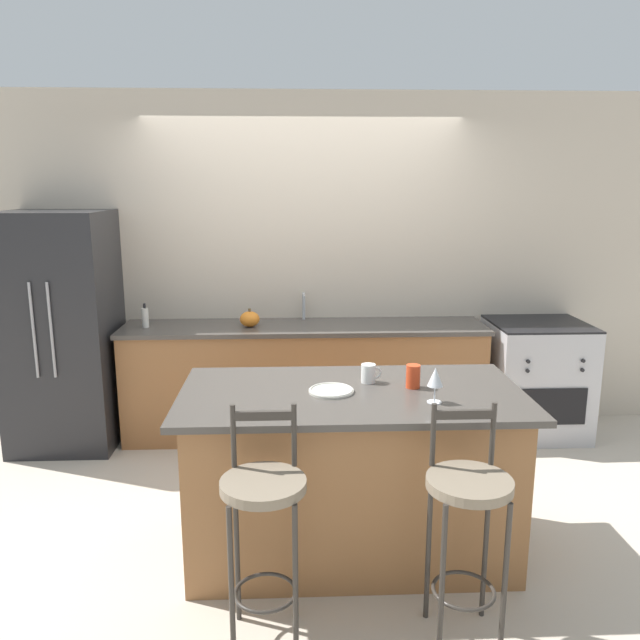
{
  "coord_description": "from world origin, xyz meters",
  "views": [
    {
      "loc": [
        -0.09,
        -4.44,
        1.99
      ],
      "look_at": [
        0.09,
        -0.49,
        1.12
      ],
      "focal_mm": 35.0,
      "sensor_mm": 36.0,
      "label": 1
    }
  ],
  "objects_px": {
    "coffee_mug": "(369,373)",
    "bar_stool_far": "(467,510)",
    "soap_bottle": "(145,317)",
    "refrigerator": "(63,330)",
    "tumbler_cup": "(413,376)",
    "pumpkin_decoration": "(250,319)",
    "dinner_plate": "(331,390)",
    "oven_range": "(535,378)",
    "wine_glass": "(435,378)",
    "bar_stool_near": "(264,512)"
  },
  "relations": [
    {
      "from": "coffee_mug",
      "to": "bar_stool_far",
      "type": "bearing_deg",
      "value": -68.48
    },
    {
      "from": "soap_bottle",
      "to": "coffee_mug",
      "type": "bearing_deg",
      "value": -43.94
    },
    {
      "from": "bar_stool_far",
      "to": "soap_bottle",
      "type": "xyz_separation_m",
      "value": [
        -1.88,
        2.34,
        0.37
      ]
    },
    {
      "from": "refrigerator",
      "to": "soap_bottle",
      "type": "xyz_separation_m",
      "value": [
        0.61,
        0.05,
        0.08
      ]
    },
    {
      "from": "tumbler_cup",
      "to": "pumpkin_decoration",
      "type": "xyz_separation_m",
      "value": [
        -0.97,
        1.58,
        -0.02
      ]
    },
    {
      "from": "dinner_plate",
      "to": "pumpkin_decoration",
      "type": "xyz_separation_m",
      "value": [
        -0.53,
        1.64,
        0.03
      ]
    },
    {
      "from": "bar_stool_far",
      "to": "dinner_plate",
      "type": "height_order",
      "value": "bar_stool_far"
    },
    {
      "from": "refrigerator",
      "to": "oven_range",
      "type": "height_order",
      "value": "refrigerator"
    },
    {
      "from": "dinner_plate",
      "to": "soap_bottle",
      "type": "bearing_deg",
      "value": 129.01
    },
    {
      "from": "oven_range",
      "to": "wine_glass",
      "type": "bearing_deg",
      "value": -124.65
    },
    {
      "from": "wine_glass",
      "to": "oven_range",
      "type": "bearing_deg",
      "value": 55.35
    },
    {
      "from": "wine_glass",
      "to": "pumpkin_decoration",
      "type": "relative_size",
      "value": 1.18
    },
    {
      "from": "coffee_mug",
      "to": "pumpkin_decoration",
      "type": "relative_size",
      "value": 0.74
    },
    {
      "from": "oven_range",
      "to": "dinner_plate",
      "type": "height_order",
      "value": "dinner_plate"
    },
    {
      "from": "refrigerator",
      "to": "dinner_plate",
      "type": "distance_m",
      "value": 2.52
    },
    {
      "from": "oven_range",
      "to": "wine_glass",
      "type": "height_order",
      "value": "wine_glass"
    },
    {
      "from": "bar_stool_near",
      "to": "wine_glass",
      "type": "bearing_deg",
      "value": 29.97
    },
    {
      "from": "bar_stool_far",
      "to": "oven_range",
      "type": "bearing_deg",
      "value": 62.47
    },
    {
      "from": "bar_stool_far",
      "to": "bar_stool_near",
      "type": "bearing_deg",
      "value": 178.41
    },
    {
      "from": "coffee_mug",
      "to": "pumpkin_decoration",
      "type": "distance_m",
      "value": 1.66
    },
    {
      "from": "refrigerator",
      "to": "oven_range",
      "type": "xyz_separation_m",
      "value": [
        3.7,
        0.03,
        -0.44
      ]
    },
    {
      "from": "oven_range",
      "to": "pumpkin_decoration",
      "type": "relative_size",
      "value": 5.99
    },
    {
      "from": "oven_range",
      "to": "bar_stool_near",
      "type": "distance_m",
      "value": 3.09
    },
    {
      "from": "bar_stool_near",
      "to": "wine_glass",
      "type": "height_order",
      "value": "wine_glass"
    },
    {
      "from": "bar_stool_near",
      "to": "bar_stool_far",
      "type": "height_order",
      "value": "same"
    },
    {
      "from": "bar_stool_near",
      "to": "soap_bottle",
      "type": "relative_size",
      "value": 5.65
    },
    {
      "from": "bar_stool_near",
      "to": "pumpkin_decoration",
      "type": "xyz_separation_m",
      "value": [
        -0.2,
        2.3,
        0.35
      ]
    },
    {
      "from": "soap_bottle",
      "to": "dinner_plate",
      "type": "bearing_deg",
      "value": -50.99
    },
    {
      "from": "dinner_plate",
      "to": "wine_glass",
      "type": "distance_m",
      "value": 0.55
    },
    {
      "from": "bar_stool_near",
      "to": "coffee_mug",
      "type": "relative_size",
      "value": 9.36
    },
    {
      "from": "oven_range",
      "to": "bar_stool_near",
      "type": "bearing_deg",
      "value": -132.32
    },
    {
      "from": "bar_stool_far",
      "to": "dinner_plate",
      "type": "xyz_separation_m",
      "value": [
        -0.55,
        0.68,
        0.32
      ]
    },
    {
      "from": "coffee_mug",
      "to": "tumbler_cup",
      "type": "distance_m",
      "value": 0.25
    },
    {
      "from": "dinner_plate",
      "to": "coffee_mug",
      "type": "xyz_separation_m",
      "value": [
        0.22,
        0.16,
        0.04
      ]
    },
    {
      "from": "bar_stool_near",
      "to": "bar_stool_far",
      "type": "xyz_separation_m",
      "value": [
        0.88,
        -0.02,
        0.0
      ]
    },
    {
      "from": "bar_stool_near",
      "to": "dinner_plate",
      "type": "bearing_deg",
      "value": 63.5
    },
    {
      "from": "refrigerator",
      "to": "soap_bottle",
      "type": "bearing_deg",
      "value": 5.15
    },
    {
      "from": "bar_stool_far",
      "to": "dinner_plate",
      "type": "relative_size",
      "value": 4.46
    },
    {
      "from": "soap_bottle",
      "to": "wine_glass",
      "type": "bearing_deg",
      "value": -44.85
    },
    {
      "from": "wine_glass",
      "to": "pumpkin_decoration",
      "type": "height_order",
      "value": "wine_glass"
    },
    {
      "from": "bar_stool_near",
      "to": "tumbler_cup",
      "type": "xyz_separation_m",
      "value": [
        0.77,
        0.71,
        0.37
      ]
    },
    {
      "from": "tumbler_cup",
      "to": "refrigerator",
      "type": "bearing_deg",
      "value": 147.13
    },
    {
      "from": "wine_glass",
      "to": "refrigerator",
      "type": "bearing_deg",
      "value": 144.07
    },
    {
      "from": "wine_glass",
      "to": "tumbler_cup",
      "type": "xyz_separation_m",
      "value": [
        -0.06,
        0.23,
        -0.07
      ]
    },
    {
      "from": "tumbler_cup",
      "to": "pumpkin_decoration",
      "type": "bearing_deg",
      "value": 121.55
    },
    {
      "from": "oven_range",
      "to": "coffee_mug",
      "type": "xyz_separation_m",
      "value": [
        -1.53,
        -1.47,
        0.52
      ]
    },
    {
      "from": "bar_stool_far",
      "to": "tumbler_cup",
      "type": "bearing_deg",
      "value": 98.21
    },
    {
      "from": "pumpkin_decoration",
      "to": "refrigerator",
      "type": "bearing_deg",
      "value": -178.31
    },
    {
      "from": "oven_range",
      "to": "refrigerator",
      "type": "bearing_deg",
      "value": -179.61
    },
    {
      "from": "refrigerator",
      "to": "coffee_mug",
      "type": "relative_size",
      "value": 15.89
    }
  ]
}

